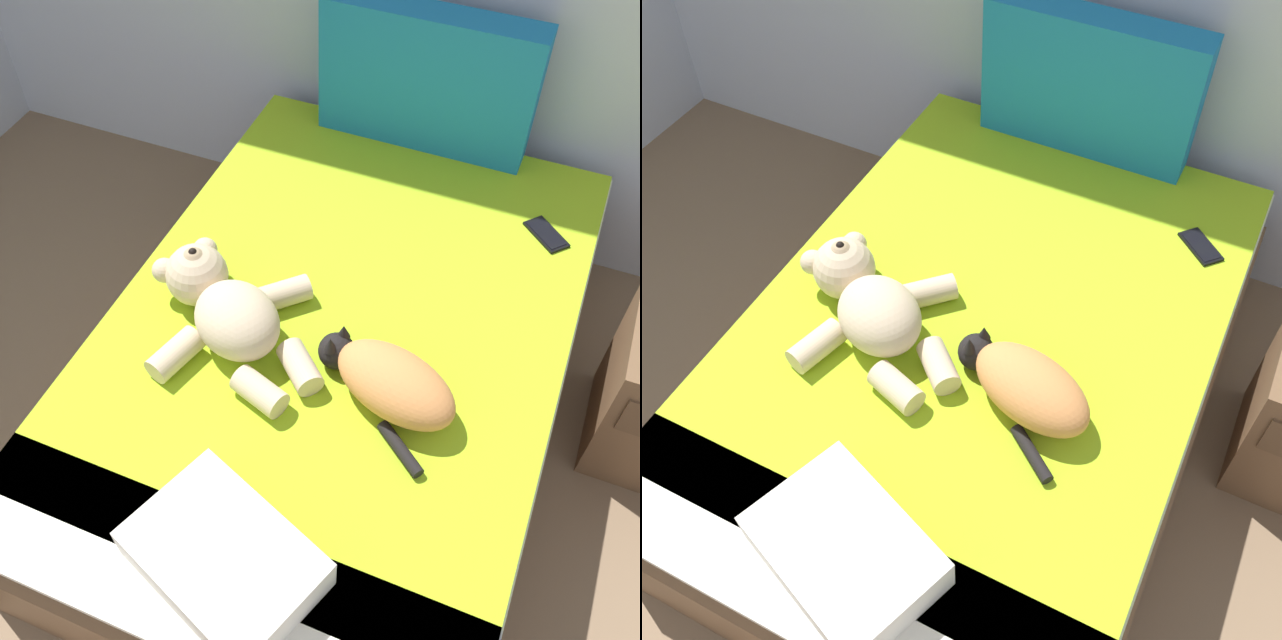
% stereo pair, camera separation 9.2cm
% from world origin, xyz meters
% --- Properties ---
extents(bed, '(1.30, 1.92, 0.49)m').
position_xyz_m(bed, '(1.98, 3.43, 0.24)').
color(bed, brown).
rests_on(bed, ground_plane).
extents(patterned_cushion, '(0.72, 0.13, 0.47)m').
position_xyz_m(patterned_cushion, '(1.95, 4.31, 0.73)').
color(patterned_cushion, '#1972AD').
rests_on(patterned_cushion, bed).
extents(cat, '(0.42, 0.34, 0.15)m').
position_xyz_m(cat, '(2.19, 3.24, 0.57)').
color(cat, '#D18447').
rests_on(cat, bed).
extents(teddy_bear, '(0.58, 0.47, 0.19)m').
position_xyz_m(teddy_bear, '(1.71, 3.29, 0.58)').
color(teddy_bear, beige).
rests_on(teddy_bear, bed).
extents(cell_phone, '(0.16, 0.15, 0.01)m').
position_xyz_m(cell_phone, '(2.46, 3.99, 0.50)').
color(cell_phone, black).
rests_on(cell_phone, bed).
extents(throw_pillow, '(0.47, 0.40, 0.11)m').
position_xyz_m(throw_pillow, '(2.01, 2.68, 0.55)').
color(throw_pillow, white).
rests_on(throw_pillow, bed).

